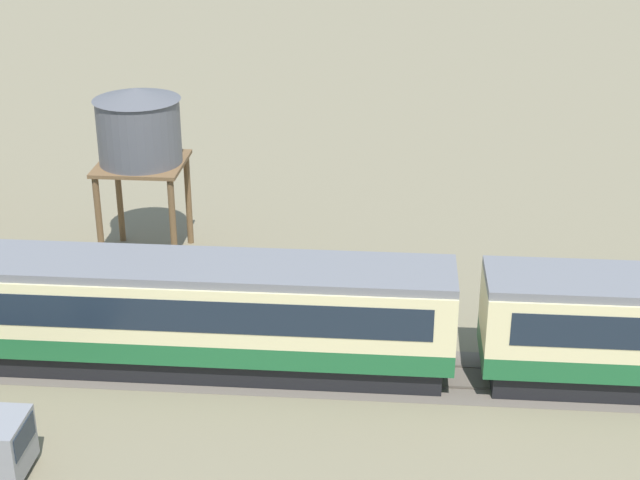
# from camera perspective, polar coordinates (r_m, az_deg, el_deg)

# --- Properties ---
(passenger_train) EXTENTS (81.08, 3.13, 4.14)m
(passenger_train) POSITION_cam_1_polar(r_m,az_deg,el_deg) (34.42, 9.07, -4.67)
(passenger_train) COLOR #1E6033
(passenger_train) RESTS_ON ground_plane
(railway_track) EXTENTS (134.91, 3.60, 0.04)m
(railway_track) POSITION_cam_1_polar(r_m,az_deg,el_deg) (35.44, 2.88, -7.75)
(railway_track) COLOR #665B51
(railway_track) RESTS_ON ground_plane
(water_tower) EXTENTS (3.75, 3.75, 7.78)m
(water_tower) POSITION_cam_1_polar(r_m,az_deg,el_deg) (42.82, -10.50, 6.34)
(water_tower) COLOR brown
(water_tower) RESTS_ON ground_plane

